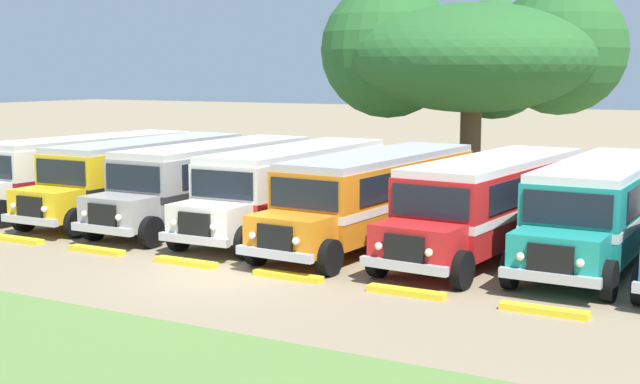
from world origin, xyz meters
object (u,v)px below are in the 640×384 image
Objects in this scene: parked_bus_slot_1 at (145,173)px; parked_bus_slot_2 at (214,178)px; parked_bus_slot_4 at (377,192)px; broad_shade_tree at (474,56)px; parked_bus_slot_6 at (603,204)px; parked_bus_slot_0 at (87,168)px; parked_bus_slot_5 at (493,199)px; parked_bus_slot_3 at (294,184)px.

parked_bus_slot_1 and parked_bus_slot_2 have the same top height.
parked_bus_slot_4 is 15.21m from broad_shade_tree.
parked_bus_slot_1 and parked_bus_slot_6 have the same top height.
parked_bus_slot_5 is (16.88, -0.31, 0.00)m from parked_bus_slot_0.
parked_bus_slot_6 is (10.28, 0.38, 0.00)m from parked_bus_slot_3.
parked_bus_slot_3 is 0.99× the size of parked_bus_slot_5.
parked_bus_slot_3 is at bearing 89.70° from parked_bus_slot_1.
parked_bus_slot_3 is at bearing -96.88° from broad_shade_tree.
parked_bus_slot_3 is 1.00× the size of parked_bus_slot_4.
parked_bus_slot_1 is 16.91m from parked_bus_slot_6.
parked_bus_slot_0 is 20.02m from parked_bus_slot_6.
parked_bus_slot_1 is 0.99× the size of parked_bus_slot_5.
parked_bus_slot_4 is at bearing 92.30° from parked_bus_slot_0.
parked_bus_slot_3 is (9.74, -0.12, 0.00)m from parked_bus_slot_0.
parked_bus_slot_5 is at bearing 87.72° from parked_bus_slot_3.
parked_bus_slot_2 is 1.00× the size of parked_bus_slot_3.
broad_shade_tree reaches higher than parked_bus_slot_1.
parked_bus_slot_3 is (6.62, 0.01, 0.00)m from parked_bus_slot_1.
parked_bus_slot_2 is 15.47m from broad_shade_tree.
parked_bus_slot_0 is 1.01× the size of parked_bus_slot_4.
parked_bus_slot_4 and parked_bus_slot_6 have the same top height.
parked_bus_slot_4 is at bearing -79.97° from parked_bus_slot_5.
parked_bus_slot_4 is 1.00× the size of parked_bus_slot_5.
parked_bus_slot_2 is at bearing 88.68° from parked_bus_slot_1.
parked_bus_slot_6 is (13.61, 0.45, 0.00)m from parked_bus_slot_2.
parked_bus_slot_4 is 1.00× the size of parked_bus_slot_6.
parked_bus_slot_2 is (6.41, -0.18, 0.00)m from parked_bus_slot_0.
parked_bus_slot_0 is 16.88m from parked_bus_slot_5.
parked_bus_slot_0 is 6.41m from parked_bus_slot_2.
parked_bus_slot_5 is 0.80× the size of broad_shade_tree.
parked_bus_slot_6 is (16.90, 0.40, 0.00)m from parked_bus_slot_1.
parked_bus_slot_4 is (10.07, -0.54, 0.00)m from parked_bus_slot_1.
broad_shade_tree is (-8.61, 13.45, 4.59)m from parked_bus_slot_6.
parked_bus_slot_4 is at bearing 86.46° from parked_bus_slot_2.
broad_shade_tree reaches higher than parked_bus_slot_6.
parked_bus_slot_0 is 18.42m from broad_shade_tree.
parked_bus_slot_3 is 3.50m from parked_bus_slot_4.
parked_bus_slot_3 is at bearing -96.13° from parked_bus_slot_4.
parked_bus_slot_0 is at bearing -89.88° from parked_bus_slot_4.
parked_bus_slot_3 is 7.14m from parked_bus_slot_5.
parked_bus_slot_6 is at bearing 90.93° from parked_bus_slot_1.
parked_bus_slot_1 is at bearing -120.91° from broad_shade_tree.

